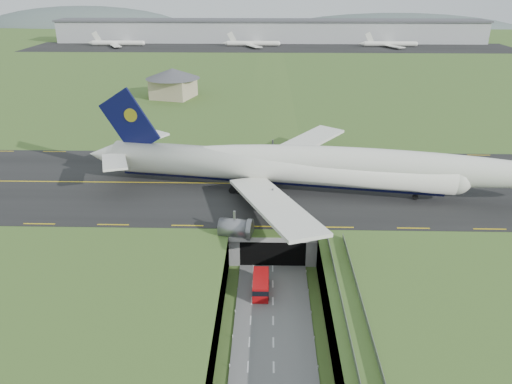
{
  "coord_description": "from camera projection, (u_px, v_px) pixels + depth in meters",
  "views": [
    {
      "loc": [
        -1.06,
        -70.71,
        48.85
      ],
      "look_at": [
        -3.35,
        20.0,
        9.7
      ],
      "focal_mm": 35.0,
      "sensor_mm": 36.0,
      "label": 1
    }
  ],
  "objects": [
    {
      "name": "cargo_terminal",
      "position": [
        270.0,
        31.0,
        353.54
      ],
      "size": [
        320.0,
        67.0,
        15.6
      ],
      "color": "#B2B2B2",
      "rests_on": "ground"
    },
    {
      "name": "ground",
      "position": [
        273.0,
        292.0,
        84.23
      ],
      "size": [
        900.0,
        900.0,
        0.0
      ],
      "primitive_type": "plane",
      "color": "#3B5F26",
      "rests_on": "ground"
    },
    {
      "name": "trench_road",
      "position": [
        273.0,
        319.0,
        77.3
      ],
      "size": [
        12.0,
        75.0,
        0.2
      ],
      "primitive_type": "cube",
      "color": "slate",
      "rests_on": "ground"
    },
    {
      "name": "guideway",
      "position": [
        359.0,
        344.0,
        64.32
      ],
      "size": [
        3.0,
        53.0,
        7.05
      ],
      "color": "#A8A8A3",
      "rests_on": "ground"
    },
    {
      "name": "taxiway",
      "position": [
        272.0,
        184.0,
        112.11
      ],
      "size": [
        800.0,
        44.0,
        0.18
      ],
      "primitive_type": "cube",
      "color": "black",
      "rests_on": "airfield_deck"
    },
    {
      "name": "shuttle_tram",
      "position": [
        261.0,
        285.0,
        83.36
      ],
      "size": [
        2.74,
        7.06,
        2.9
      ],
      "rotation": [
        0.0,
        0.0,
        -0.0
      ],
      "color": "#B10B0E",
      "rests_on": "ground"
    },
    {
      "name": "tunnel_portal",
      "position": [
        273.0,
        228.0,
        98.25
      ],
      "size": [
        17.0,
        22.3,
        6.0
      ],
      "color": "gray",
      "rests_on": "ground"
    },
    {
      "name": "distant_hills",
      "position": [
        337.0,
        37.0,
        479.02
      ],
      "size": [
        700.0,
        91.0,
        60.0
      ],
      "color": "#536460",
      "rests_on": "ground"
    },
    {
      "name": "jumbo_jet",
      "position": [
        313.0,
        167.0,
        105.51
      ],
      "size": [
        105.59,
        65.24,
        21.88
      ],
      "rotation": [
        0.0,
        0.0,
        -0.17
      ],
      "color": "white",
      "rests_on": "ground"
    },
    {
      "name": "service_building",
      "position": [
        173.0,
        80.0,
        190.16
      ],
      "size": [
        25.34,
        25.34,
        11.22
      ],
      "rotation": [
        0.0,
        0.0,
        -0.27
      ],
      "color": "tan",
      "rests_on": "ground"
    },
    {
      "name": "airfield_deck",
      "position": [
        273.0,
        277.0,
        83.04
      ],
      "size": [
        800.0,
        800.0,
        6.0
      ],
      "primitive_type": "cube",
      "color": "gray",
      "rests_on": "ground"
    }
  ]
}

